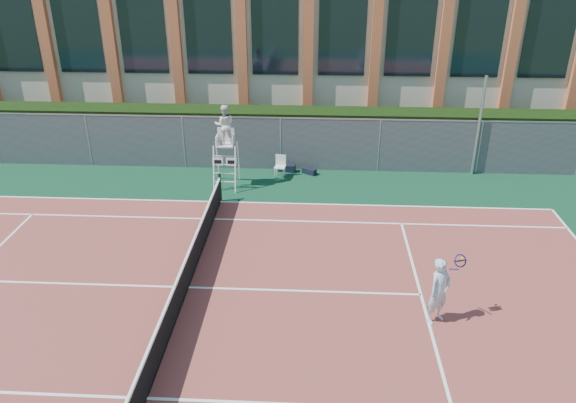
# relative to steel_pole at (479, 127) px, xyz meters

# --- Properties ---
(ground) EXTENTS (120.00, 120.00, 0.00)m
(ground) POSITION_rel_steel_pole_xyz_m (-9.83, -8.70, -2.02)
(ground) COLOR #233814
(apron) EXTENTS (36.00, 20.00, 0.01)m
(apron) POSITION_rel_steel_pole_xyz_m (-9.83, -7.70, -2.01)
(apron) COLOR #0C371F
(apron) RESTS_ON ground
(tennis_court) EXTENTS (23.77, 10.97, 0.02)m
(tennis_court) POSITION_rel_steel_pole_xyz_m (-9.83, -8.70, -2.00)
(tennis_court) COLOR brown
(tennis_court) RESTS_ON apron
(tennis_net) EXTENTS (0.10, 11.30, 1.10)m
(tennis_net) POSITION_rel_steel_pole_xyz_m (-9.83, -8.70, -1.48)
(tennis_net) COLOR black
(tennis_net) RESTS_ON ground
(fence) EXTENTS (40.00, 0.06, 2.20)m
(fence) POSITION_rel_steel_pole_xyz_m (-9.83, 0.10, -0.92)
(fence) COLOR #595E60
(fence) RESTS_ON ground
(hedge) EXTENTS (40.00, 1.40, 2.20)m
(hedge) POSITION_rel_steel_pole_xyz_m (-9.83, 1.30, -0.92)
(hedge) COLOR black
(hedge) RESTS_ON ground
(building) EXTENTS (45.00, 10.60, 8.22)m
(building) POSITION_rel_steel_pole_xyz_m (-9.83, 9.25, 2.13)
(building) COLOR beige
(building) RESTS_ON ground
(steel_pole) EXTENTS (0.12, 0.12, 4.04)m
(steel_pole) POSITION_rel_steel_pole_xyz_m (0.00, 0.00, 0.00)
(steel_pole) COLOR #9EA0A5
(steel_pole) RESTS_ON ground
(umpire_chair) EXTENTS (0.91, 1.40, 3.25)m
(umpire_chair) POSITION_rel_steel_pole_xyz_m (-9.80, -1.66, 0.35)
(umpire_chair) COLOR white
(umpire_chair) RESTS_ON ground
(plastic_chair) EXTENTS (0.47, 0.47, 0.90)m
(plastic_chair) POSITION_rel_steel_pole_xyz_m (-7.79, -0.69, -1.48)
(plastic_chair) COLOR silver
(plastic_chair) RESTS_ON apron
(sports_bag_near) EXTENTS (0.73, 0.39, 0.30)m
(sports_bag_near) POSITION_rel_steel_pole_xyz_m (-7.57, -0.14, -1.86)
(sports_bag_near) COLOR black
(sports_bag_near) RESTS_ON apron
(sports_bag_far) EXTENTS (0.62, 0.53, 0.23)m
(sports_bag_far) POSITION_rel_steel_pole_xyz_m (-6.64, -0.35, -1.89)
(sports_bag_far) COLOR black
(sports_bag_far) RESTS_ON apron
(tennis_player) EXTENTS (1.05, 0.81, 1.78)m
(tennis_player) POSITION_rel_steel_pole_xyz_m (-3.24, -9.79, -1.10)
(tennis_player) COLOR #AEC2D0
(tennis_player) RESTS_ON tennis_court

